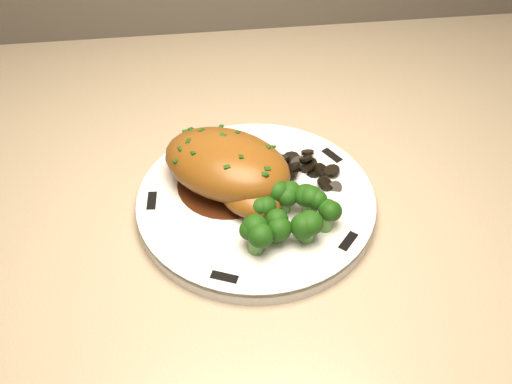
{
  "coord_description": "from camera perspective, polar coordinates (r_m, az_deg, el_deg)",
  "views": [
    {
      "loc": [
        0.23,
        1.09,
        1.43
      ],
      "look_at": [
        0.29,
        1.59,
        0.93
      ],
      "focal_mm": 45.0,
      "sensor_mm": 36.0,
      "label": 1
    }
  ],
  "objects": [
    {
      "name": "rim_accent_2",
      "position": [
        0.72,
        -9.24,
        -0.79
      ],
      "size": [
        0.01,
        0.03,
        0.0
      ],
      "primitive_type": "cube",
      "rotation": [
        0.0,
        0.0,
        4.63
      ],
      "color": "black",
      "rests_on": "plate"
    },
    {
      "name": "rim_accent_4",
      "position": [
        0.67,
        8.2,
        -4.37
      ],
      "size": [
        0.03,
        0.03,
        0.0
      ],
      "primitive_type": "cube",
      "rotation": [
        0.0,
        0.0,
        7.15
      ],
      "color": "black",
      "rests_on": "plate"
    },
    {
      "name": "rim_accent_1",
      "position": [
        0.79,
        -2.9,
        4.99
      ],
      "size": [
        0.03,
        0.02,
        0.0
      ],
      "primitive_type": "cube",
      "rotation": [
        0.0,
        0.0,
        3.38
      ],
      "color": "black",
      "rests_on": "plate"
    },
    {
      "name": "rim_accent_0",
      "position": [
        0.77,
        6.77,
        3.23
      ],
      "size": [
        0.02,
        0.03,
        0.0
      ],
      "primitive_type": "cube",
      "rotation": [
        0.0,
        0.0,
        2.12
      ],
      "color": "black",
      "rests_on": "plate"
    },
    {
      "name": "plate",
      "position": [
        0.72,
        0.0,
        -1.08
      ],
      "size": [
        0.33,
        0.33,
        0.02
      ],
      "primitive_type": "cylinder",
      "rotation": [
        0.0,
        0.0,
        -0.29
      ],
      "color": "silver",
      "rests_on": "counter"
    },
    {
      "name": "gravy_pool",
      "position": [
        0.73,
        -2.54,
        0.78
      ],
      "size": [
        0.11,
        0.11,
        0.0
      ],
      "primitive_type": "cylinder",
      "color": "#3A180A",
      "rests_on": "plate"
    },
    {
      "name": "counter",
      "position": [
        1.14,
        -7.61,
        -15.0
      ],
      "size": [
        2.1,
        0.69,
        1.03
      ],
      "color": "brown",
      "rests_on": "ground"
    },
    {
      "name": "broccoli_florets",
      "position": [
        0.66,
        2.9,
        -2.03
      ],
      "size": [
        0.1,
        0.08,
        0.04
      ],
      "rotation": [
        0.0,
        0.0,
        -0.14
      ],
      "color": "#548E3C",
      "rests_on": "plate"
    },
    {
      "name": "mushroom_pile",
      "position": [
        0.73,
        3.43,
        1.34
      ],
      "size": [
        0.09,
        0.07,
        0.03
      ],
      "color": "black",
      "rests_on": "plate"
    },
    {
      "name": "rim_accent_3",
      "position": [
        0.64,
        -2.83,
        -7.58
      ],
      "size": [
        0.03,
        0.02,
        0.0
      ],
      "primitive_type": "cube",
      "rotation": [
        0.0,
        0.0,
        5.89
      ],
      "color": "black",
      "rests_on": "plate"
    },
    {
      "name": "chicken_breast",
      "position": [
        0.71,
        -2.36,
        2.13
      ],
      "size": [
        0.18,
        0.17,
        0.06
      ],
      "rotation": [
        0.0,
        0.0,
        -0.6
      ],
      "color": "brown",
      "rests_on": "plate"
    }
  ]
}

